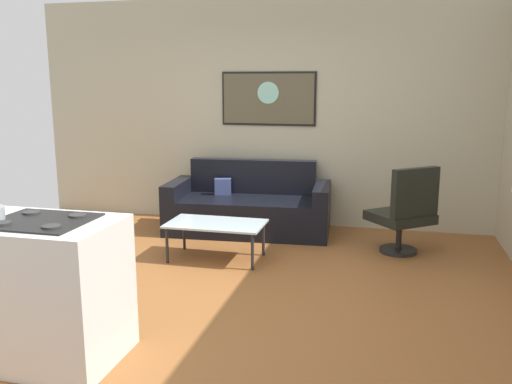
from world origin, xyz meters
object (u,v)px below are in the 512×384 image
(couch, at_px, (249,209))
(armchair, at_px, (405,212))
(coffee_table, at_px, (216,226))
(wall_painting, at_px, (268,99))

(couch, distance_m, armchair, 1.87)
(coffee_table, relative_size, wall_painting, 0.82)
(coffee_table, bearing_deg, couch, 87.03)
(armchair, distance_m, wall_painting, 2.23)
(coffee_table, distance_m, armchair, 1.96)
(armchair, height_order, wall_painting, wall_painting)
(coffee_table, bearing_deg, armchair, 18.56)
(armchair, bearing_deg, coffee_table, -161.44)
(armchair, bearing_deg, couch, 165.33)
(coffee_table, height_order, armchair, armchair)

